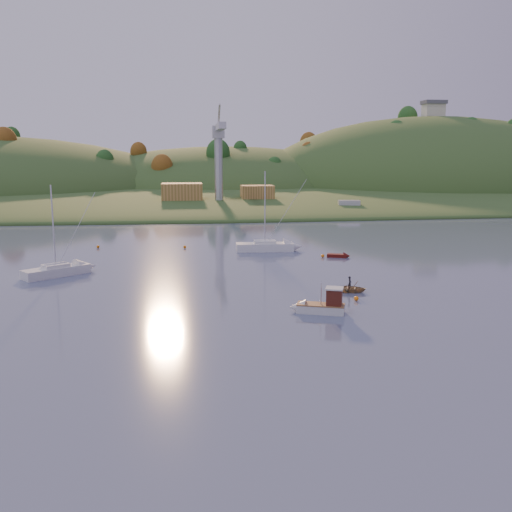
{
  "coord_description": "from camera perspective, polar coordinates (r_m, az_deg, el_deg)",
  "views": [
    {
      "loc": [
        -6.96,
        -35.61,
        15.69
      ],
      "look_at": [
        1.37,
        32.23,
        3.17
      ],
      "focal_mm": 40.0,
      "sensor_mm": 36.0,
      "label": 1
    }
  ],
  "objects": [
    {
      "name": "buoy_1",
      "position": [
        86.5,
        6.68,
        0.03
      ],
      "size": [
        0.5,
        0.5,
        0.5
      ],
      "primitive_type": "sphere",
      "color": "orange",
      "rests_on": "ground"
    },
    {
      "name": "hilltop_house",
      "position": [
        252.77,
        17.33,
        13.94
      ],
      "size": [
        9.0,
        7.0,
        6.45
      ],
      "color": "beige",
      "rests_on": "hill_right"
    },
    {
      "name": "sailboat_near",
      "position": [
        77.38,
        -19.36,
        -1.35
      ],
      "size": [
        8.17,
        7.12,
        11.63
      ],
      "rotation": [
        0.0,
        0.0,
        0.66
      ],
      "color": "silver",
      "rests_on": "ground"
    },
    {
      "name": "shore_slope",
      "position": [
        201.34,
        -5.03,
        5.87
      ],
      "size": [
        640.0,
        150.0,
        7.0
      ],
      "primitive_type": "ellipsoid",
      "color": "#2A5321",
      "rests_on": "ground"
    },
    {
      "name": "fishing_boat",
      "position": [
        56.81,
        6.14,
        -4.91
      ],
      "size": [
        5.74,
        3.44,
        3.5
      ],
      "rotation": [
        0.0,
        0.0,
        2.8
      ],
      "color": "silver",
      "rests_on": "ground"
    },
    {
      "name": "work_vessel",
      "position": [
        150.32,
        9.27,
        4.71
      ],
      "size": [
        13.48,
        6.57,
        3.32
      ],
      "rotation": [
        0.0,
        0.0,
        -0.16
      ],
      "color": "#4E5767",
      "rests_on": "ground"
    },
    {
      "name": "buoy_2",
      "position": [
        97.75,
        -15.52,
        0.91
      ],
      "size": [
        0.5,
        0.5,
        0.5
      ],
      "primitive_type": "sphere",
      "color": "orange",
      "rests_on": "ground"
    },
    {
      "name": "ground",
      "position": [
        39.53,
        3.82,
        -13.03
      ],
      "size": [
        500.0,
        500.0,
        0.0
      ],
      "primitive_type": "plane",
      "color": "#3E4365",
      "rests_on": "ground"
    },
    {
      "name": "hill_center",
      "position": [
        246.69,
        -3.07,
        6.72
      ],
      "size": [
        140.0,
        120.0,
        36.0
      ],
      "primitive_type": "ellipsoid",
      "color": "#2A5321",
      "rests_on": "ground"
    },
    {
      "name": "wharf",
      "position": [
        158.73,
        -2.66,
        5.13
      ],
      "size": [
        42.0,
        16.0,
        2.4
      ],
      "primitive_type": "cube",
      "color": "slate",
      "rests_on": "ground"
    },
    {
      "name": "buoy_0",
      "position": [
        62.0,
        10.0,
        -4.2
      ],
      "size": [
        0.5,
        0.5,
        0.5
      ],
      "primitive_type": "sphere",
      "color": "orange",
      "rests_on": "ground"
    },
    {
      "name": "paddler",
      "position": [
        65.62,
        9.35,
        -2.9
      ],
      "size": [
        0.52,
        0.65,
        1.56
      ],
      "primitive_type": "imported",
      "rotation": [
        0.0,
        0.0,
        1.28
      ],
      "color": "black",
      "rests_on": "ground"
    },
    {
      "name": "hillside_trees",
      "position": [
        221.28,
        -5.22,
        6.27
      ],
      "size": [
        280.0,
        50.0,
        32.0
      ],
      "primitive_type": null,
      "color": "#1C4F1C",
      "rests_on": "ground"
    },
    {
      "name": "sailboat_far",
      "position": [
        91.52,
        0.89,
        1.02
      ],
      "size": [
        9.28,
        3.15,
        12.72
      ],
      "rotation": [
        0.0,
        0.0,
        -0.04
      ],
      "color": "silver",
      "rests_on": "ground"
    },
    {
      "name": "shed_west",
      "position": [
        158.99,
        -7.41,
        6.37
      ],
      "size": [
        11.0,
        8.0,
        4.8
      ],
      "primitive_type": "cube",
      "color": "olive",
      "rests_on": "wharf"
    },
    {
      "name": "shed_east",
      "position": [
        161.25,
        0.12,
        6.36
      ],
      "size": [
        9.0,
        7.0,
        4.0
      ],
      "primitive_type": "cube",
      "color": "olive",
      "rests_on": "wharf"
    },
    {
      "name": "dock_crane",
      "position": [
        154.27,
        -3.74,
        10.91
      ],
      "size": [
        3.2,
        28.0,
        20.3
      ],
      "color": "#B7B7BC",
      "rests_on": "wharf"
    },
    {
      "name": "hill_right",
      "position": [
        252.63,
        16.92,
        6.37
      ],
      "size": [
        150.0,
        130.0,
        60.0
      ],
      "primitive_type": "ellipsoid",
      "color": "#2A5321",
      "rests_on": "ground"
    },
    {
      "name": "red_tender",
      "position": [
        86.89,
        8.54,
        0.02
      ],
      "size": [
        3.66,
        2.27,
        1.18
      ],
      "rotation": [
        0.0,
        0.0,
        -0.34
      ],
      "color": "#4E100B",
      "rests_on": "ground"
    },
    {
      "name": "far_shore",
      "position": [
        266.16,
        -5.53,
        6.95
      ],
      "size": [
        620.0,
        220.0,
        1.5
      ],
      "primitive_type": "cube",
      "color": "#2A5321",
      "rests_on": "ground"
    },
    {
      "name": "buoy_3",
      "position": [
        94.65,
        -7.14,
        0.91
      ],
      "size": [
        0.5,
        0.5,
        0.5
      ],
      "primitive_type": "sphere",
      "color": "orange",
      "rests_on": "ground"
    },
    {
      "name": "canoe",
      "position": [
        65.7,
        9.34,
        -3.23
      ],
      "size": [
        4.37,
        3.64,
        0.78
      ],
      "primitive_type": "imported",
      "rotation": [
        0.0,
        0.0,
        1.28
      ],
      "color": "#8E744E",
      "rests_on": "ground"
    }
  ]
}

